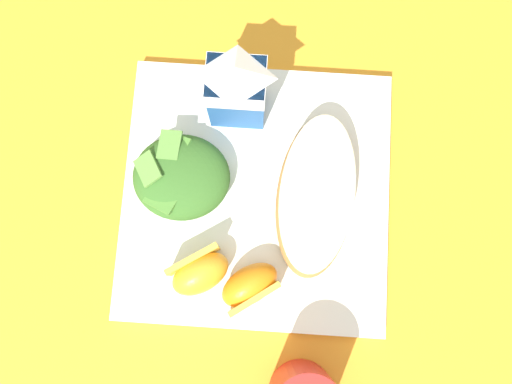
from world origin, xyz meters
name	(u,v)px	position (x,y,z in m)	size (l,w,h in m)	color
ground	(256,196)	(0.00, 0.00, 0.00)	(3.00, 3.00, 0.00)	orange
white_plate	(256,195)	(0.00, 0.00, 0.01)	(0.28, 0.28, 0.02)	white
cheesy_pizza_bread	(316,195)	(0.06, 0.00, 0.03)	(0.09, 0.18, 0.04)	#A87038
green_salad_pile	(181,177)	(-0.08, 0.01, 0.04)	(0.10, 0.09, 0.04)	#336023
milk_carton	(237,88)	(-0.03, 0.09, 0.08)	(0.06, 0.04, 0.11)	#23569E
orange_wedge_front	(200,272)	(-0.05, -0.09, 0.04)	(0.07, 0.06, 0.04)	orange
orange_wedge_middle	(247,286)	(0.00, -0.10, 0.04)	(0.07, 0.06, 0.04)	orange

